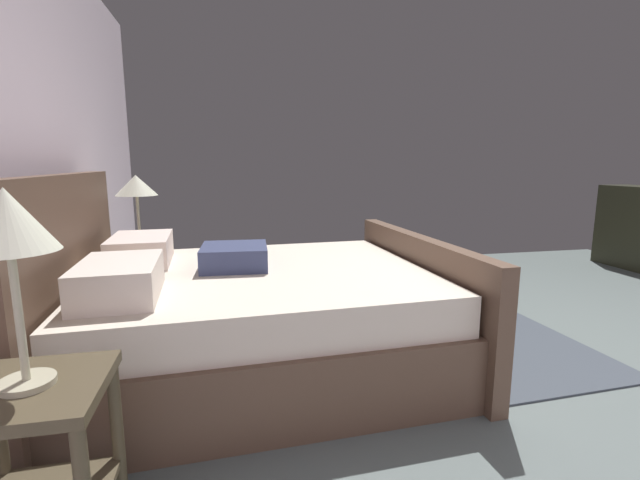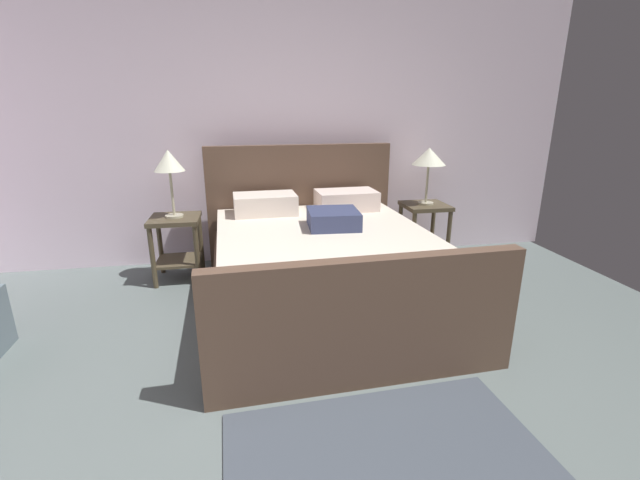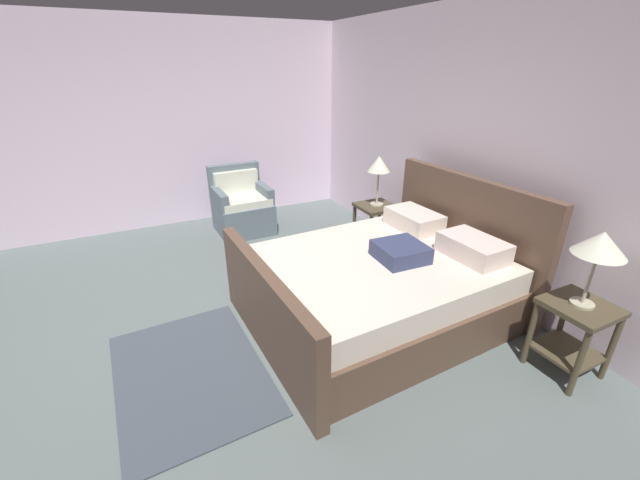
% 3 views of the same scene
% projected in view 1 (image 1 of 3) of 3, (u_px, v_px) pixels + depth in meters
% --- Properties ---
extents(ground_plane, '(6.10, 6.29, 0.02)m').
position_uv_depth(ground_plane, '(550.00, 357.00, 2.92)').
color(ground_plane, slate).
extents(bed, '(1.93, 2.30, 1.21)m').
position_uv_depth(bed, '(253.00, 313.00, 2.72)').
color(bed, brown).
rests_on(bed, ground).
extents(nightstand_right, '(0.44, 0.44, 0.60)m').
position_uv_depth(nightstand_right, '(142.00, 266.00, 3.72)').
color(nightstand_right, '#4B402D').
rests_on(nightstand_right, ground).
extents(table_lamp_right, '(0.33, 0.33, 0.57)m').
position_uv_depth(table_lamp_right, '(136.00, 187.00, 3.61)').
color(table_lamp_right, '#B7B293').
rests_on(table_lamp_right, nightstand_right).
extents(nightstand_left, '(0.44, 0.44, 0.60)m').
position_uv_depth(nightstand_left, '(35.00, 444.00, 1.37)').
color(nightstand_left, '#4B402D').
rests_on(nightstand_left, ground).
extents(table_lamp_left, '(0.26, 0.26, 0.60)m').
position_uv_depth(table_lamp_left, '(8.00, 228.00, 1.25)').
color(table_lamp_left, '#B7B293').
rests_on(table_lamp_left, nightstand_left).
extents(area_rug, '(1.54, 1.12, 0.01)m').
position_uv_depth(area_rug, '(500.00, 341.00, 3.14)').
color(area_rug, '#404851').
rests_on(area_rug, ground).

